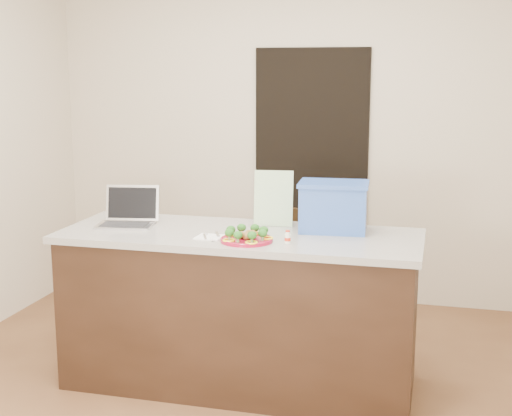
% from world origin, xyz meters
% --- Properties ---
extents(ground, '(4.00, 4.00, 0.00)m').
position_xyz_m(ground, '(0.00, 0.00, 0.00)').
color(ground, brown).
rests_on(ground, ground).
extents(room_shell, '(4.00, 4.00, 4.00)m').
position_xyz_m(room_shell, '(0.00, 0.00, 1.62)').
color(room_shell, white).
rests_on(room_shell, ground).
extents(doorway, '(0.90, 0.02, 2.00)m').
position_xyz_m(doorway, '(0.10, 1.98, 1.00)').
color(doorway, black).
rests_on(doorway, ground).
extents(island, '(2.06, 0.76, 0.92)m').
position_xyz_m(island, '(0.00, 0.25, 0.46)').
color(island, black).
rests_on(island, ground).
extents(plate, '(0.29, 0.29, 0.02)m').
position_xyz_m(plate, '(0.10, 0.06, 0.93)').
color(plate, maroon).
rests_on(plate, island).
extents(meatballs, '(0.11, 0.12, 0.04)m').
position_xyz_m(meatballs, '(0.10, 0.05, 0.96)').
color(meatballs, olive).
rests_on(meatballs, plate).
extents(broccoli, '(0.24, 0.24, 0.04)m').
position_xyz_m(broccoli, '(0.10, 0.06, 0.98)').
color(broccoli, '#194F15').
rests_on(broccoli, plate).
extents(pepper_rings, '(0.28, 0.28, 0.01)m').
position_xyz_m(pepper_rings, '(0.10, 0.06, 0.94)').
color(pepper_rings, yellow).
rests_on(pepper_rings, plate).
extents(napkin, '(0.15, 0.15, 0.01)m').
position_xyz_m(napkin, '(-0.13, 0.09, 0.92)').
color(napkin, white).
rests_on(napkin, island).
extents(fork, '(0.06, 0.14, 0.00)m').
position_xyz_m(fork, '(-0.15, 0.10, 0.93)').
color(fork, silver).
rests_on(fork, napkin).
extents(knife, '(0.06, 0.20, 0.01)m').
position_xyz_m(knife, '(-0.10, 0.08, 0.93)').
color(knife, white).
rests_on(knife, napkin).
extents(yogurt_bottle, '(0.03, 0.03, 0.07)m').
position_xyz_m(yogurt_bottle, '(0.32, 0.08, 0.95)').
color(yogurt_bottle, white).
rests_on(yogurt_bottle, island).
extents(laptop, '(0.36, 0.31, 0.23)m').
position_xyz_m(laptop, '(-0.70, 0.29, 0.98)').
color(laptop, '#B0B0B5').
rests_on(laptop, island).
extents(leaflet, '(0.24, 0.07, 0.33)m').
position_xyz_m(leaflet, '(0.15, 0.48, 1.09)').
color(leaflet, white).
rests_on(leaflet, island).
extents(blue_box, '(0.41, 0.31, 0.29)m').
position_xyz_m(blue_box, '(0.51, 0.43, 1.06)').
color(blue_box, '#3158B3').
rests_on(blue_box, island).
extents(chair, '(0.51, 0.52, 0.89)m').
position_xyz_m(chair, '(0.11, 1.13, 0.50)').
color(chair, '#301E0E').
rests_on(chair, ground).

